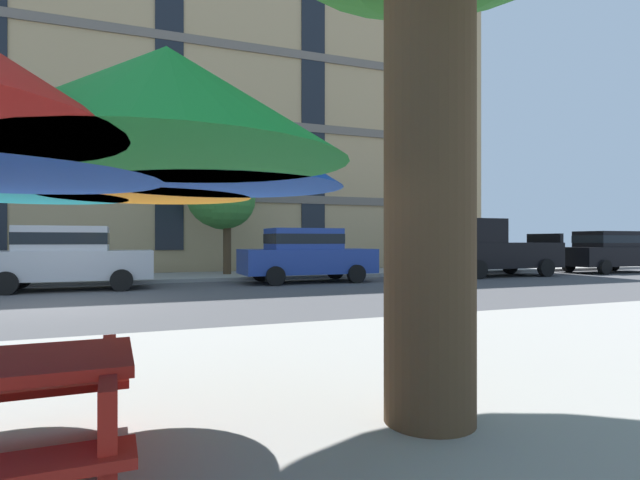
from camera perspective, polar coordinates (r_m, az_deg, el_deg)
ground_plane at (r=11.93m, az=-28.63°, el=-6.72°), size 120.00×120.00×0.00m
sidewalk_far at (r=18.66m, az=-25.92°, el=-4.12°), size 56.00×3.60×0.12m
apartment_building at (r=28.01m, az=-24.47°, el=17.01°), size 36.96×12.08×19.20m
sedan_silver at (r=15.53m, az=-27.05°, el=-1.65°), size 4.40×1.98×1.78m
sedan_blue at (r=16.40m, az=-1.60°, el=-1.57°), size 4.40×1.98×1.78m
pickup_black at (r=20.23m, az=19.01°, el=-1.06°), size 5.10×2.12×2.20m
sedan_black at (r=24.77m, az=30.22°, el=-1.05°), size 4.40×1.98×1.78m
street_tree_middle at (r=18.97m, az=-11.14°, el=4.80°), size 2.60×2.62×4.45m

